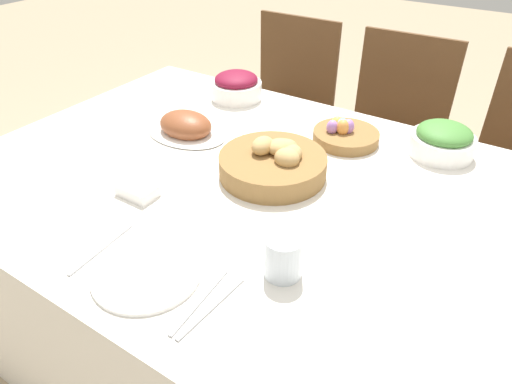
# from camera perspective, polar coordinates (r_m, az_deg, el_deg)

# --- Properties ---
(ground_plane) EXTENTS (12.00, 12.00, 0.00)m
(ground_plane) POSITION_cam_1_polar(r_m,az_deg,el_deg) (1.75, 2.45, -20.01)
(ground_plane) COLOR tan
(dining_table) EXTENTS (1.87, 1.17, 0.73)m
(dining_table) POSITION_cam_1_polar(r_m,az_deg,el_deg) (1.47, 2.80, -11.75)
(dining_table) COLOR white
(dining_table) RESTS_ON ground
(chair_far_left) EXTENTS (0.42, 0.42, 0.90)m
(chair_far_left) POSITION_cam_1_polar(r_m,az_deg,el_deg) (2.30, 3.49, 10.42)
(chair_far_left) COLOR brown
(chair_far_left) RESTS_ON ground
(chair_far_center) EXTENTS (0.42, 0.42, 0.90)m
(chair_far_center) POSITION_cam_1_polar(r_m,az_deg,el_deg) (2.12, 16.33, 6.75)
(chair_far_center) COLOR brown
(chair_far_center) RESTS_ON ground
(bread_basket) EXTENTS (0.30, 0.30, 0.11)m
(bread_basket) POSITION_cam_1_polar(r_m,az_deg,el_deg) (1.28, 2.35, 3.71)
(bread_basket) COLOR olive
(bread_basket) RESTS_ON dining_table
(egg_basket) EXTENTS (0.21, 0.21, 0.08)m
(egg_basket) POSITION_cam_1_polar(r_m,az_deg,el_deg) (1.49, 11.05, 7.06)
(egg_basket) COLOR olive
(egg_basket) RESTS_ON dining_table
(ham_platter) EXTENTS (0.28, 0.20, 0.09)m
(ham_platter) POSITION_cam_1_polar(r_m,az_deg,el_deg) (1.52, -8.76, 8.10)
(ham_platter) COLOR white
(ham_platter) RESTS_ON dining_table
(beet_salad_bowl) EXTENTS (0.19, 0.19, 0.10)m
(beet_salad_bowl) POSITION_cam_1_polar(r_m,az_deg,el_deg) (1.77, -2.47, 13.09)
(beet_salad_bowl) COLOR white
(beet_salad_bowl) RESTS_ON dining_table
(green_salad_bowl) EXTENTS (0.19, 0.19, 0.10)m
(green_salad_bowl) POSITION_cam_1_polar(r_m,az_deg,el_deg) (1.49, 22.31, 5.99)
(green_salad_bowl) COLOR white
(green_salad_bowl) RESTS_ON dining_table
(dinner_plate) EXTENTS (0.24, 0.24, 0.01)m
(dinner_plate) POSITION_cam_1_polar(r_m,az_deg,el_deg) (1.01, -13.46, -9.74)
(dinner_plate) COLOR white
(dinner_plate) RESTS_ON dining_table
(fork) EXTENTS (0.02, 0.19, 0.00)m
(fork) POSITION_cam_1_polar(r_m,az_deg,el_deg) (1.10, -18.76, -6.73)
(fork) COLOR #B7B7BC
(fork) RESTS_ON dining_table
(knife) EXTENTS (0.02, 0.19, 0.00)m
(knife) POSITION_cam_1_polar(r_m,az_deg,el_deg) (0.94, -7.06, -13.38)
(knife) COLOR #B7B7BC
(knife) RESTS_ON dining_table
(spoon) EXTENTS (0.02, 0.19, 0.00)m
(spoon) POSITION_cam_1_polar(r_m,az_deg,el_deg) (0.93, -5.58, -14.17)
(spoon) COLOR #B7B7BC
(spoon) RESTS_ON dining_table
(drinking_cup) EXTENTS (0.08, 0.08, 0.10)m
(drinking_cup) POSITION_cam_1_polar(r_m,az_deg,el_deg) (0.96, 3.42, -8.01)
(drinking_cup) COLOR silver
(drinking_cup) RESTS_ON dining_table
(butter_dish) EXTENTS (0.11, 0.07, 0.03)m
(butter_dish) POSITION_cam_1_polar(r_m,az_deg,el_deg) (1.25, -14.63, 0.19)
(butter_dish) COLOR white
(butter_dish) RESTS_ON dining_table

